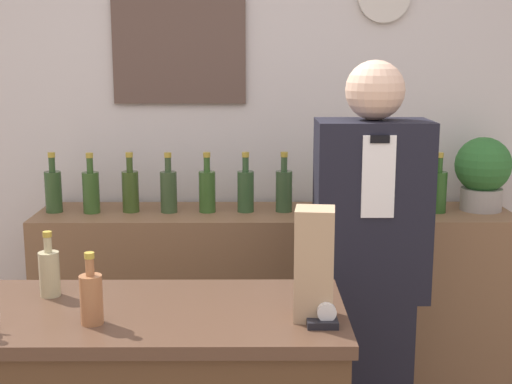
{
  "coord_description": "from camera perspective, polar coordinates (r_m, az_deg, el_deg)",
  "views": [
    {
      "loc": [
        0.12,
        -1.57,
        1.74
      ],
      "look_at": [
        0.14,
        1.12,
        1.2
      ],
      "focal_mm": 50.0,
      "sensor_mm": 36.0,
      "label": 1
    }
  ],
  "objects": [
    {
      "name": "shelf_bottle_0",
      "position": [
        3.48,
        -15.91,
        0.17
      ],
      "size": [
        0.08,
        0.08,
        0.28
      ],
      "color": "#2E4C25",
      "rests_on": "back_shelf"
    },
    {
      "name": "counter_bottle_3",
      "position": [
        2.15,
        -13.04,
        -8.2
      ],
      "size": [
        0.07,
        0.07,
        0.22
      ],
      "color": "#9D643D",
      "rests_on": "display_counter"
    },
    {
      "name": "back_wall",
      "position": [
        3.59,
        -2.26,
        5.14
      ],
      "size": [
        5.2,
        0.09,
        2.7
      ],
      "color": "silver",
      "rests_on": "ground_plane"
    },
    {
      "name": "shelf_bottle_10",
      "position": [
        3.45,
        14.37,
        0.15
      ],
      "size": [
        0.08,
        0.08,
        0.28
      ],
      "color": "#28541E",
      "rests_on": "back_shelf"
    },
    {
      "name": "tape_dispenser",
      "position": [
        2.1,
        5.45,
        -10.11
      ],
      "size": [
        0.09,
        0.06,
        0.07
      ],
      "color": "black",
      "rests_on": "display_counter"
    },
    {
      "name": "shelf_bottle_5",
      "position": [
        3.35,
        -0.84,
        0.2
      ],
      "size": [
        0.08,
        0.08,
        0.28
      ],
      "color": "#2D4E29",
      "rests_on": "back_shelf"
    },
    {
      "name": "shelf_bottle_2",
      "position": [
        3.4,
        -10.02,
        0.19
      ],
      "size": [
        0.08,
        0.08,
        0.28
      ],
      "color": "#334A1C",
      "rests_on": "back_shelf"
    },
    {
      "name": "shelf_bottle_9",
      "position": [
        3.41,
        11.41,
        0.16
      ],
      "size": [
        0.08,
        0.08,
        0.28
      ],
      "color": "#2C5121",
      "rests_on": "back_shelf"
    },
    {
      "name": "potted_plant",
      "position": [
        3.54,
        17.69,
        1.6
      ],
      "size": [
        0.26,
        0.26,
        0.35
      ],
      "color": "#9E998E",
      "rests_on": "back_shelf"
    },
    {
      "name": "shelf_bottle_1",
      "position": [
        3.42,
        -13.06,
        0.12
      ],
      "size": [
        0.08,
        0.08,
        0.28
      ],
      "color": "#315422",
      "rests_on": "back_shelf"
    },
    {
      "name": "shelf_bottle_4",
      "position": [
        3.36,
        -3.93,
        0.18
      ],
      "size": [
        0.08,
        0.08,
        0.28
      ],
      "color": "#305622",
      "rests_on": "back_shelf"
    },
    {
      "name": "paper_bag",
      "position": [
        2.11,
        4.69,
        -5.76
      ],
      "size": [
        0.13,
        0.12,
        0.34
      ],
      "color": "tan",
      "rests_on": "display_counter"
    },
    {
      "name": "shelf_bottle_7",
      "position": [
        3.38,
        5.32,
        0.22
      ],
      "size": [
        0.08,
        0.08,
        0.28
      ],
      "color": "#29531C",
      "rests_on": "back_shelf"
    },
    {
      "name": "shelf_bottle_6",
      "position": [
        3.36,
        2.25,
        0.22
      ],
      "size": [
        0.08,
        0.08,
        0.28
      ],
      "color": "#304B2B",
      "rests_on": "back_shelf"
    },
    {
      "name": "shopkeeper",
      "position": [
        2.85,
        9.02,
        -7.03
      ],
      "size": [
        0.43,
        0.27,
        1.7
      ],
      "color": "black",
      "rests_on": "ground_plane"
    },
    {
      "name": "shelf_bottle_8",
      "position": [
        3.38,
        8.42,
        0.15
      ],
      "size": [
        0.08,
        0.08,
        0.28
      ],
      "color": "#295627",
      "rests_on": "back_shelf"
    },
    {
      "name": "back_shelf",
      "position": [
        3.52,
        1.43,
        -9.45
      ],
      "size": [
        2.24,
        0.45,
        0.99
      ],
      "color": "brown",
      "rests_on": "ground_plane"
    },
    {
      "name": "counter_bottle_2",
      "position": [
        2.42,
        -16.2,
        -6.15
      ],
      "size": [
        0.07,
        0.07,
        0.22
      ],
      "color": "tan",
      "rests_on": "display_counter"
    },
    {
      "name": "shelf_bottle_3",
      "position": [
        3.37,
        -7.01,
        0.16
      ],
      "size": [
        0.08,
        0.08,
        0.28
      ],
      "color": "#334B2A",
      "rests_on": "back_shelf"
    }
  ]
}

